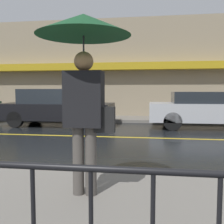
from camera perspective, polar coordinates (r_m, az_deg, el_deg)
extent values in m
plane|color=black|center=(8.20, -9.09, -5.16)|extent=(80.00, 80.00, 0.00)
cube|color=slate|center=(12.59, -2.84, -1.43)|extent=(28.00, 2.00, 0.13)
cube|color=gold|center=(8.20, -9.09, -5.13)|extent=(25.20, 0.12, 0.01)
cube|color=gray|center=(13.70, -1.93, 9.35)|extent=(28.00, 0.30, 5.04)
cube|color=#B79319|center=(13.29, -2.26, 9.84)|extent=(16.80, 0.55, 0.35)
cylinder|color=#4C4742|center=(3.24, -7.34, -10.42)|extent=(0.14, 0.14, 0.83)
cylinder|color=#4C4742|center=(3.21, -4.62, -10.58)|extent=(0.14, 0.14, 0.83)
cube|color=black|center=(3.11, -6.10, 2.80)|extent=(0.45, 0.27, 0.66)
sphere|color=tan|center=(3.13, -6.17, 10.91)|extent=(0.23, 0.23, 0.23)
cylinder|color=#262628|center=(3.12, -6.16, 9.56)|extent=(0.02, 0.02, 0.74)
cone|color=#144723|center=(3.21, -6.24, 18.36)|extent=(1.11, 1.11, 0.25)
cube|color=black|center=(3.08, -1.61, -1.64)|extent=(0.24, 0.12, 0.30)
cube|color=black|center=(10.76, -11.77, 0.21)|extent=(4.41, 1.90, 0.63)
cube|color=#1E2328|center=(10.80, -12.70, 3.38)|extent=(2.29, 1.75, 0.57)
cylinder|color=black|center=(11.21, -3.69, -0.91)|extent=(0.62, 0.22, 0.62)
cylinder|color=black|center=(9.58, -5.80, -1.86)|extent=(0.62, 0.22, 0.62)
cylinder|color=black|center=(12.08, -16.46, -0.70)|extent=(0.62, 0.22, 0.62)
cylinder|color=black|center=(10.59, -20.29, -1.51)|extent=(0.62, 0.22, 0.62)
cube|color=#B2B5BA|center=(10.32, 20.08, -0.01)|extent=(4.26, 1.73, 0.66)
cube|color=#1E2328|center=(10.26, 19.23, 3.01)|extent=(2.22, 1.59, 0.42)
cylinder|color=black|center=(10.91, 12.42, -1.10)|extent=(0.64, 0.22, 0.64)
cylinder|color=black|center=(9.41, 13.05, -2.00)|extent=(0.64, 0.22, 0.64)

